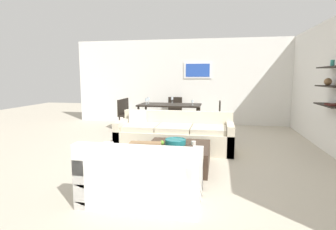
# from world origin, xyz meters

# --- Properties ---
(ground_plane) EXTENTS (18.00, 18.00, 0.00)m
(ground_plane) POSITION_xyz_m (0.00, 0.00, 0.00)
(ground_plane) COLOR #BCB29E
(back_wall_unit) EXTENTS (8.40, 0.09, 2.70)m
(back_wall_unit) POSITION_xyz_m (0.30, 3.53, 1.35)
(back_wall_unit) COLOR silver
(back_wall_unit) RESTS_ON ground
(right_wall_shelf_unit) EXTENTS (0.34, 8.20, 2.70)m
(right_wall_shelf_unit) POSITION_xyz_m (3.03, 0.59, 1.35)
(right_wall_shelf_unit) COLOR silver
(right_wall_shelf_unit) RESTS_ON ground
(sofa_beige) EXTENTS (2.40, 0.90, 0.78)m
(sofa_beige) POSITION_xyz_m (-0.07, 0.34, 0.29)
(sofa_beige) COLOR beige
(sofa_beige) RESTS_ON ground
(loveseat_white) EXTENTS (1.43, 0.90, 0.78)m
(loveseat_white) POSITION_xyz_m (-0.07, -2.04, 0.29)
(loveseat_white) COLOR white
(loveseat_white) RESTS_ON ground
(coffee_table) EXTENTS (1.05, 1.04, 0.38)m
(coffee_table) POSITION_xyz_m (0.17, -0.76, 0.19)
(coffee_table) COLOR #38281E
(coffee_table) RESTS_ON ground
(decorative_bowl) EXTENTS (0.36, 0.36, 0.09)m
(decorative_bowl) POSITION_xyz_m (0.12, -0.69, 0.43)
(decorative_bowl) COLOR #19666B
(decorative_bowl) RESTS_ON coffee_table
(candle_jar) EXTENTS (0.08, 0.08, 0.06)m
(candle_jar) POSITION_xyz_m (0.43, -0.68, 0.41)
(candle_jar) COLOR silver
(candle_jar) RESTS_ON coffee_table
(apple_on_coffee_table) EXTENTS (0.08, 0.08, 0.08)m
(apple_on_coffee_table) POSITION_xyz_m (-0.10, -0.79, 0.42)
(apple_on_coffee_table) COLOR #669E2D
(apple_on_coffee_table) RESTS_ON coffee_table
(dining_table) EXTENTS (1.74, 0.89, 0.75)m
(dining_table) POSITION_xyz_m (-0.52, 2.29, 0.68)
(dining_table) COLOR black
(dining_table) RESTS_ON ground
(dining_chair_left_far) EXTENTS (0.44, 0.44, 0.88)m
(dining_chair_left_far) POSITION_xyz_m (-1.80, 2.49, 0.50)
(dining_chair_left_far) COLOR black
(dining_chair_left_far) RESTS_ON ground
(dining_chair_head) EXTENTS (0.44, 0.44, 0.88)m
(dining_chair_head) POSITION_xyz_m (-0.52, 3.14, 0.50)
(dining_chair_head) COLOR black
(dining_chair_head) RESTS_ON ground
(dining_chair_left_near) EXTENTS (0.44, 0.44, 0.88)m
(dining_chair_left_near) POSITION_xyz_m (-1.80, 2.09, 0.50)
(dining_chair_left_near) COLOR black
(dining_chair_left_near) RESTS_ON ground
(dining_chair_right_near) EXTENTS (0.44, 0.44, 0.88)m
(dining_chair_right_near) POSITION_xyz_m (0.75, 2.09, 0.50)
(dining_chair_right_near) COLOR black
(dining_chair_right_near) RESTS_ON ground
(wine_glass_right_near) EXTENTS (0.06, 0.06, 0.14)m
(wine_glass_right_near) POSITION_xyz_m (0.13, 2.18, 0.84)
(wine_glass_right_near) COLOR silver
(wine_glass_right_near) RESTS_ON dining_table
(wine_glass_left_near) EXTENTS (0.07, 0.07, 0.17)m
(wine_glass_left_near) POSITION_xyz_m (-1.17, 2.18, 0.87)
(wine_glass_left_near) COLOR silver
(wine_glass_left_near) RESTS_ON dining_table
(wine_glass_left_far) EXTENTS (0.07, 0.07, 0.18)m
(wine_glass_left_far) POSITION_xyz_m (-1.17, 2.40, 0.88)
(wine_glass_left_far) COLOR silver
(wine_glass_left_far) RESTS_ON dining_table
(wine_glass_head) EXTENTS (0.07, 0.07, 0.18)m
(wine_glass_head) POSITION_xyz_m (-0.52, 2.67, 0.88)
(wine_glass_head) COLOR silver
(wine_glass_head) RESTS_ON dining_table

